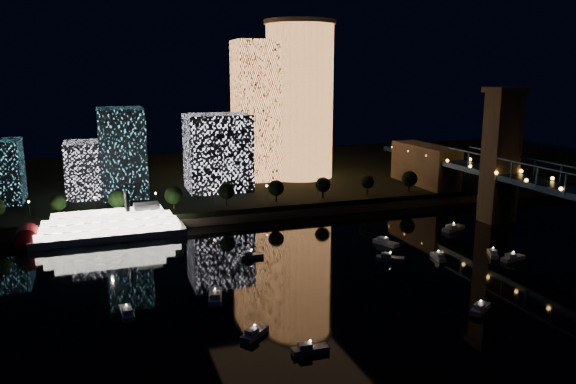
% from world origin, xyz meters
% --- Properties ---
extents(ground, '(520.00, 520.00, 0.00)m').
position_xyz_m(ground, '(0.00, 0.00, 0.00)').
color(ground, black).
rests_on(ground, ground).
extents(far_bank, '(420.00, 160.00, 5.00)m').
position_xyz_m(far_bank, '(0.00, 160.00, 2.50)').
color(far_bank, black).
rests_on(far_bank, ground).
extents(seawall, '(420.00, 6.00, 3.00)m').
position_xyz_m(seawall, '(0.00, 82.00, 1.50)').
color(seawall, '#6B5E4C').
rests_on(seawall, ground).
extents(tower_cylindrical, '(34.00, 34.00, 74.05)m').
position_xyz_m(tower_cylindrical, '(17.55, 136.93, 42.15)').
color(tower_cylindrical, '#FF9951').
rests_on(tower_cylindrical, far_bank).
extents(tower_rectangular, '(20.34, 20.34, 64.71)m').
position_xyz_m(tower_rectangular, '(-3.69, 137.07, 37.36)').
color(tower_rectangular, '#FF9951').
rests_on(tower_rectangular, far_bank).
extents(midrise_blocks, '(108.56, 25.92, 36.21)m').
position_xyz_m(midrise_blocks, '(-61.29, 120.21, 20.25)').
color(midrise_blocks, white).
rests_on(midrise_blocks, far_bank).
extents(riverboat, '(54.36, 12.77, 16.29)m').
position_xyz_m(riverboat, '(-76.13, 73.37, 4.18)').
color(riverboat, silver).
rests_on(riverboat, ground).
extents(motorboats, '(121.41, 71.79, 2.78)m').
position_xyz_m(motorboats, '(-3.75, 13.13, 0.81)').
color(motorboats, silver).
rests_on(motorboats, ground).
extents(esplanade_trees, '(166.74, 6.93, 8.96)m').
position_xyz_m(esplanade_trees, '(-31.19, 88.00, 10.47)').
color(esplanade_trees, black).
rests_on(esplanade_trees, far_bank).
extents(street_lamps, '(132.70, 0.70, 5.65)m').
position_xyz_m(street_lamps, '(-34.00, 94.00, 9.02)').
color(street_lamps, black).
rests_on(street_lamps, far_bank).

